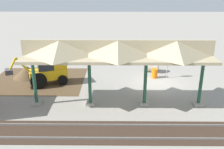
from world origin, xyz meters
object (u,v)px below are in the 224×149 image
at_px(traffic_barrel, 155,73).
at_px(backhoe, 46,71).
at_px(stop_sign, 167,64).
at_px(concrete_pipe, 152,67).

bearing_deg(traffic_barrel, backhoe, 9.89).
bearing_deg(backhoe, stop_sign, -171.18).
relative_size(stop_sign, concrete_pipe, 1.30).
distance_m(stop_sign, backhoe, 11.09).
xyz_separation_m(stop_sign, backhoe, (10.96, 1.70, -0.17)).
height_order(concrete_pipe, traffic_barrel, concrete_pipe).
height_order(stop_sign, backhoe, backhoe).
bearing_deg(backhoe, concrete_pipe, -160.44).
height_order(stop_sign, traffic_barrel, stop_sign).
relative_size(concrete_pipe, traffic_barrel, 1.72).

